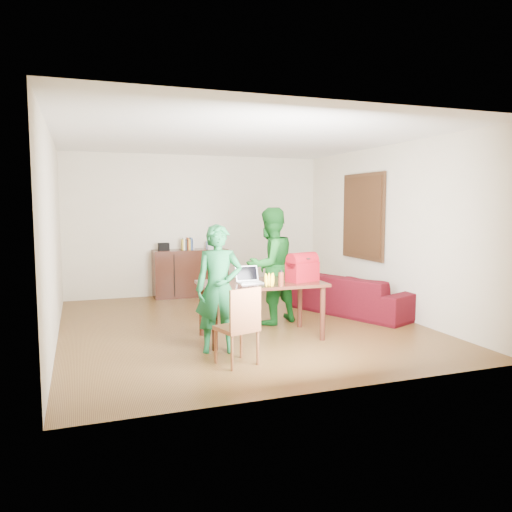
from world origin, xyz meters
name	(u,v)px	position (x,y,z in m)	size (l,w,h in m)	color
room	(238,235)	(0.01, 0.13, 1.31)	(5.20, 5.70, 2.90)	#402610
table	(261,289)	(0.05, -0.76, 0.66)	(1.61, 0.93, 0.75)	black
chair	(237,342)	(-0.58, -1.71, 0.25)	(0.49, 0.48, 0.87)	brown
person_near	(219,289)	(-0.64, -1.17, 0.76)	(0.56, 0.37, 1.53)	#125329
person_far	(270,266)	(0.46, -0.03, 0.86)	(0.83, 0.65, 1.72)	#135618
laptop	(250,280)	(-0.12, -0.81, 0.79)	(0.31, 0.22, 0.22)	white
bananas	(269,284)	(0.01, -1.15, 0.78)	(0.18, 0.11, 0.07)	gold
bottle	(281,278)	(0.17, -1.14, 0.85)	(0.07, 0.07, 0.20)	#5C2315
red_bag	(302,270)	(0.59, -0.87, 0.90)	(0.41, 0.24, 0.30)	maroon
sofa	(351,294)	(1.95, 0.17, 0.31)	(2.15, 0.84, 0.63)	#3F0808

